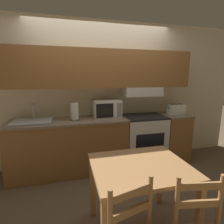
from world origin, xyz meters
name	(u,v)px	position (x,y,z in m)	size (l,w,h in m)	color
ground_plane	(103,159)	(0.00, 0.00, 0.00)	(16.00, 16.00, 0.00)	brown
wall_back	(104,83)	(0.02, -0.06, 1.48)	(5.50, 0.38, 2.55)	beige
lower_counter_main	(70,146)	(-0.61, -0.29, 0.45)	(1.90, 0.60, 0.90)	#936033
lower_counter_right_stub	(172,137)	(1.32, -0.29, 0.45)	(0.48, 0.60, 0.90)	#936033
stove_range	(143,139)	(0.71, -0.29, 0.45)	(0.73, 0.58, 0.90)	white
microwave	(107,109)	(0.04, -0.22, 1.05)	(0.46, 0.39, 0.30)	white
toaster	(176,109)	(1.36, -0.29, 1.00)	(0.30, 0.20, 0.19)	white
sink_basin	(32,121)	(-1.16, -0.29, 0.92)	(0.58, 0.41, 0.27)	#B7BABF
paper_towel_roll	(75,112)	(-0.51, -0.30, 1.04)	(0.14, 0.14, 0.28)	black
dining_table	(140,175)	(0.04, -1.68, 0.63)	(0.93, 0.77, 0.75)	#B27F4C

